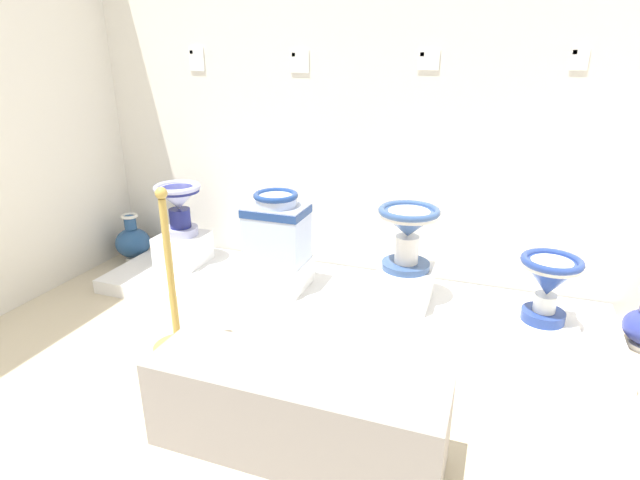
{
  "coord_description": "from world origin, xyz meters",
  "views": [
    {
      "loc": [
        2.89,
        -0.67,
        1.6
      ],
      "look_at": [
        1.85,
        2.21,
        0.44
      ],
      "focal_mm": 28.64,
      "sensor_mm": 36.0,
      "label": 1
    }
  ],
  "objects_px": {
    "antique_toilet_broad_patterned": "(408,227)",
    "decorative_vase_spare": "(133,242)",
    "info_placard_third": "(429,60)",
    "antique_toilet_central_ornate": "(549,280)",
    "antique_toilet_slender_white": "(178,202)",
    "info_placard_first": "(197,59)",
    "plinth_block_broad_patterned": "(404,285)",
    "info_placard_fourth": "(580,59)",
    "plinth_block_tall_cobalt": "(278,273)",
    "plinth_block_slender_white": "(183,249)",
    "stanchion_post_near_left": "(174,309)",
    "info_placard_second": "(299,61)",
    "antique_toilet_tall_cobalt": "(277,226)",
    "museum_bench": "(294,412)",
    "plinth_block_central_ornate": "(541,325)"
  },
  "relations": [
    {
      "from": "antique_toilet_broad_patterned",
      "to": "decorative_vase_spare",
      "type": "bearing_deg",
      "value": 175.65
    },
    {
      "from": "info_placard_third",
      "to": "antique_toilet_central_ornate",
      "type": "bearing_deg",
      "value": -31.89
    },
    {
      "from": "antique_toilet_slender_white",
      "to": "antique_toilet_central_ornate",
      "type": "relative_size",
      "value": 1.0
    },
    {
      "from": "info_placard_first",
      "to": "info_placard_third",
      "type": "distance_m",
      "value": 1.64
    },
    {
      "from": "plinth_block_broad_patterned",
      "to": "antique_toilet_broad_patterned",
      "type": "relative_size",
      "value": 0.88
    },
    {
      "from": "info_placard_fourth",
      "to": "decorative_vase_spare",
      "type": "bearing_deg",
      "value": -175.27
    },
    {
      "from": "plinth_block_tall_cobalt",
      "to": "info_placard_third",
      "type": "height_order",
      "value": "info_placard_third"
    },
    {
      "from": "plinth_block_slender_white",
      "to": "stanchion_post_near_left",
      "type": "xyz_separation_m",
      "value": [
        0.55,
        -0.9,
        0.05
      ]
    },
    {
      "from": "plinth_block_broad_patterned",
      "to": "info_placard_third",
      "type": "bearing_deg",
      "value": 91.5
    },
    {
      "from": "info_placard_second",
      "to": "stanchion_post_near_left",
      "type": "relative_size",
      "value": 0.15
    },
    {
      "from": "info_placard_third",
      "to": "antique_toilet_broad_patterned",
      "type": "bearing_deg",
      "value": -88.5
    },
    {
      "from": "plinth_block_broad_patterned",
      "to": "info_placard_third",
      "type": "distance_m",
      "value": 1.39
    },
    {
      "from": "plinth_block_tall_cobalt",
      "to": "antique_toilet_central_ornate",
      "type": "height_order",
      "value": "antique_toilet_central_ornate"
    },
    {
      "from": "plinth_block_slender_white",
      "to": "info_placard_second",
      "type": "distance_m",
      "value": 1.58
    },
    {
      "from": "antique_toilet_tall_cobalt",
      "to": "museum_bench",
      "type": "height_order",
      "value": "antique_toilet_tall_cobalt"
    },
    {
      "from": "plinth_block_tall_cobalt",
      "to": "plinth_block_broad_patterned",
      "type": "distance_m",
      "value": 0.84
    },
    {
      "from": "plinth_block_slender_white",
      "to": "stanchion_post_near_left",
      "type": "height_order",
      "value": "stanchion_post_near_left"
    },
    {
      "from": "antique_toilet_central_ornate",
      "to": "info_placard_second",
      "type": "xyz_separation_m",
      "value": [
        -1.66,
        0.51,
        1.11
      ]
    },
    {
      "from": "plinth_block_central_ornate",
      "to": "info_placard_third",
      "type": "distance_m",
      "value": 1.7
    },
    {
      "from": "museum_bench",
      "to": "decorative_vase_spare",
      "type": "bearing_deg",
      "value": 143.44
    },
    {
      "from": "plinth_block_tall_cobalt",
      "to": "decorative_vase_spare",
      "type": "distance_m",
      "value": 1.4
    },
    {
      "from": "info_placard_second",
      "to": "info_placard_fourth",
      "type": "relative_size",
      "value": 1.18
    },
    {
      "from": "plinth_block_slender_white",
      "to": "decorative_vase_spare",
      "type": "relative_size",
      "value": 0.87
    },
    {
      "from": "antique_toilet_broad_patterned",
      "to": "info_placard_second",
      "type": "relative_size",
      "value": 2.75
    },
    {
      "from": "plinth_block_central_ornate",
      "to": "info_placard_second",
      "type": "bearing_deg",
      "value": 163.05
    },
    {
      "from": "plinth_block_tall_cobalt",
      "to": "info_placard_second",
      "type": "distance_m",
      "value": 1.41
    },
    {
      "from": "plinth_block_slender_white",
      "to": "antique_toilet_slender_white",
      "type": "distance_m",
      "value": 0.36
    },
    {
      "from": "antique_toilet_broad_patterned",
      "to": "antique_toilet_central_ornate",
      "type": "xyz_separation_m",
      "value": [
        0.8,
        -0.09,
        -0.18
      ]
    },
    {
      "from": "antique_toilet_central_ornate",
      "to": "stanchion_post_near_left",
      "type": "height_order",
      "value": "stanchion_post_near_left"
    },
    {
      "from": "antique_toilet_central_ornate",
      "to": "museum_bench",
      "type": "height_order",
      "value": "antique_toilet_central_ornate"
    },
    {
      "from": "antique_toilet_tall_cobalt",
      "to": "info_placard_first",
      "type": "bearing_deg",
      "value": 149.1
    },
    {
      "from": "antique_toilet_slender_white",
      "to": "plinth_block_central_ornate",
      "type": "distance_m",
      "value": 2.52
    },
    {
      "from": "plinth_block_slender_white",
      "to": "info_placard_third",
      "type": "xyz_separation_m",
      "value": [
        1.66,
        0.35,
        1.33
      ]
    },
    {
      "from": "decorative_vase_spare",
      "to": "plinth_block_tall_cobalt",
      "type": "bearing_deg",
      "value": -9.7
    },
    {
      "from": "info_placard_first",
      "to": "antique_toilet_tall_cobalt",
      "type": "bearing_deg",
      "value": -30.9
    },
    {
      "from": "plinth_block_broad_patterned",
      "to": "plinth_block_central_ornate",
      "type": "distance_m",
      "value": 0.81
    },
    {
      "from": "plinth_block_tall_cobalt",
      "to": "stanchion_post_near_left",
      "type": "relative_size",
      "value": 0.41
    },
    {
      "from": "antique_toilet_slender_white",
      "to": "info_placard_first",
      "type": "distance_m",
      "value": 1.02
    },
    {
      "from": "plinth_block_slender_white",
      "to": "antique_toilet_slender_white",
      "type": "height_order",
      "value": "antique_toilet_slender_white"
    },
    {
      "from": "antique_toilet_tall_cobalt",
      "to": "info_placard_first",
      "type": "relative_size",
      "value": 2.9
    },
    {
      "from": "antique_toilet_tall_cobalt",
      "to": "plinth_block_broad_patterned",
      "type": "distance_m",
      "value": 0.9
    },
    {
      "from": "plinth_block_central_ornate",
      "to": "decorative_vase_spare",
      "type": "distance_m",
      "value": 3.02
    },
    {
      "from": "plinth_block_central_ornate",
      "to": "museum_bench",
      "type": "distance_m",
      "value": 1.59
    },
    {
      "from": "info_placard_second",
      "to": "museum_bench",
      "type": "bearing_deg",
      "value": -69.21
    },
    {
      "from": "decorative_vase_spare",
      "to": "stanchion_post_near_left",
      "type": "distance_m",
      "value": 1.48
    },
    {
      "from": "plinth_block_slender_white",
      "to": "info_placard_first",
      "type": "bearing_deg",
      "value": 86.55
    },
    {
      "from": "antique_toilet_slender_white",
      "to": "info_placard_fourth",
      "type": "distance_m",
      "value": 2.7
    },
    {
      "from": "plinth_block_slender_white",
      "to": "info_placard_second",
      "type": "bearing_deg",
      "value": 23.36
    },
    {
      "from": "museum_bench",
      "to": "plinth_block_broad_patterned",
      "type": "bearing_deg",
      "value": 81.61
    },
    {
      "from": "plinth_block_broad_patterned",
      "to": "info_placard_fourth",
      "type": "bearing_deg",
      "value": 27.04
    }
  ]
}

